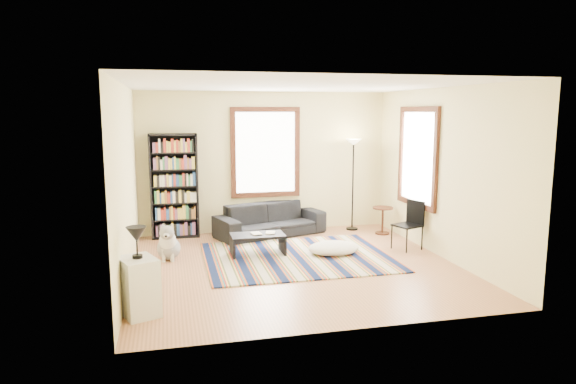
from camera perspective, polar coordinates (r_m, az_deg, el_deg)
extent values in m
cube|color=tan|center=(8.23, 0.81, -8.47)|extent=(5.00, 5.00, 0.10)
cube|color=white|center=(7.86, 0.86, 12.14)|extent=(5.00, 5.00, 0.10)
cube|color=beige|center=(10.39, -2.60, 3.35)|extent=(5.00, 0.10, 2.80)
cube|color=beige|center=(5.51, 7.30, -1.73)|extent=(5.00, 0.10, 2.80)
cube|color=beige|center=(7.71, -17.89, 0.96)|extent=(0.10, 5.00, 2.80)
cube|color=beige|center=(8.88, 17.01, 2.01)|extent=(0.10, 5.00, 2.80)
cube|color=white|center=(10.30, -2.52, 4.42)|extent=(1.20, 0.06, 1.60)
cube|color=white|center=(9.52, 14.23, 3.78)|extent=(0.06, 1.20, 1.60)
cube|color=#0B163B|center=(8.63, 1.05, -7.21)|extent=(3.06, 2.44, 0.02)
imported|color=black|center=(10.07, -2.01, -3.09)|extent=(1.45, 2.28, 0.62)
cube|color=black|center=(10.03, -12.53, 0.64)|extent=(0.90, 0.30, 2.00)
cube|color=black|center=(8.75, -3.39, -5.85)|extent=(0.98, 0.67, 0.36)
imported|color=beige|center=(8.69, -4.05, -4.68)|extent=(0.23, 0.19, 0.02)
imported|color=beige|center=(8.78, -2.49, -4.53)|extent=(0.21, 0.25, 0.02)
ellipsoid|color=silver|center=(8.82, 5.08, -6.22)|extent=(1.07, 0.95, 0.22)
cylinder|color=#401A10|center=(10.36, 10.46, -3.14)|extent=(0.51, 0.51, 0.54)
cube|color=black|center=(9.27, 13.11, -3.64)|extent=(0.53, 0.52, 0.86)
cube|color=silver|center=(6.46, -16.24, -10.06)|extent=(0.54, 0.60, 0.70)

